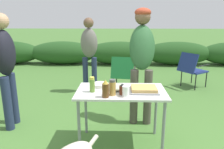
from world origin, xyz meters
TOP-DOWN VIEW (x-y plane):
  - ground_plane at (0.00, 0.00)m, footprint 60.00×60.00m
  - shrub_hedge at (0.00, 5.04)m, footprint 14.40×0.90m
  - folding_table at (0.00, 0.00)m, footprint 1.10×0.64m
  - food_tray at (0.28, -0.03)m, footprint 0.34×0.29m
  - plate_stack at (-0.27, 0.15)m, footprint 0.21×0.21m
  - mixing_bowl at (-0.06, 0.02)m, footprint 0.26×0.26m
  - paper_cup_stack at (0.05, -0.21)m, footprint 0.08×0.08m
  - beer_bottle at (-0.18, -0.24)m, footprint 0.08×0.08m
  - spice_jar at (-0.10, -0.17)m, footprint 0.08×0.08m
  - relish_jar at (-0.35, -0.06)m, footprint 0.06×0.06m
  - bbq_sauce_bottle at (0.01, -0.14)m, footprint 0.07×0.07m
  - standing_person_with_beanie at (0.32, 0.72)m, footprint 0.41×0.54m
  - standing_person_in_navy_coat at (-0.67, 2.08)m, footprint 0.38×0.29m
  - standing_person_in_gray_fleece at (-1.65, 0.44)m, footprint 0.31×0.41m
  - camp_chair_green_behind_table at (0.07, 1.95)m, footprint 0.56×0.66m
  - camp_chair_near_hedge at (1.67, 2.44)m, footprint 0.75×0.72m

SIDE VIEW (x-z plane):
  - ground_plane at x=0.00m, z-range 0.00..0.00m
  - shrub_hedge at x=0.00m, z-range 0.00..0.80m
  - camp_chair_green_behind_table at x=0.07m, z-range 0.05..0.88m
  - camp_chair_near_hedge at x=1.67m, z-range 0.05..0.88m
  - folding_table at x=0.00m, z-range 0.29..1.03m
  - plate_stack at x=-0.27m, z-range 0.74..0.78m
  - food_tray at x=0.28m, z-range 0.74..0.79m
  - mixing_bowl at x=-0.06m, z-range 0.74..0.82m
  - paper_cup_stack at x=0.05m, z-range 0.74..0.86m
  - bbq_sauce_bottle at x=0.01m, z-range 0.74..0.87m
  - relish_jar at x=-0.35m, z-range 0.74..0.92m
  - spice_jar at x=-0.10m, z-range 0.74..0.92m
  - beer_bottle at x=-0.18m, z-range 0.73..0.94m
  - standing_person_in_navy_coat at x=-0.67m, z-range 0.16..1.78m
  - standing_person_in_gray_fleece at x=-1.65m, z-range 0.17..1.84m
  - standing_person_with_beanie at x=0.32m, z-range 0.23..1.99m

